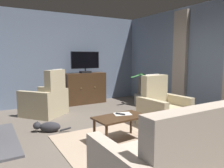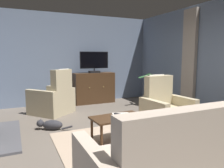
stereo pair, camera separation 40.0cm
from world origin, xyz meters
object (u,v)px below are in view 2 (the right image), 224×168
at_px(television, 94,62).
at_px(coffee_table, 118,120).
at_px(cat, 51,125).
at_px(tv_remote, 119,114).
at_px(potted_plant_small_fern_corner, 148,98).
at_px(armchair_facing_sofa, 166,111).
at_px(folded_newspaper, 121,114).
at_px(tv_cabinet, 94,89).
at_px(sofa_floral, 174,161).
at_px(armchair_by_fireplace, 53,100).

relative_size(television, coffee_table, 0.98).
xyz_separation_m(coffee_table, cat, (-0.95, 1.13, -0.29)).
relative_size(tv_remote, potted_plant_small_fern_corner, 0.17).
relative_size(television, armchair_facing_sofa, 0.84).
distance_m(folded_newspaper, potted_plant_small_fern_corner, 2.73).
xyz_separation_m(tv_remote, armchair_facing_sofa, (1.22, 0.22, -0.13)).
xyz_separation_m(folded_newspaper, armchair_facing_sofa, (1.16, 0.21, -0.12)).
bearing_deg(tv_cabinet, sofa_floral, -99.04).
xyz_separation_m(tv_cabinet, television, (0.00, -0.05, 0.85)).
distance_m(coffee_table, folded_newspaper, 0.16).
relative_size(television, sofa_floral, 0.45).
distance_m(television, sofa_floral, 4.70).
bearing_deg(cat, sofa_floral, -70.08).
bearing_deg(folded_newspaper, potted_plant_small_fern_corner, 62.87).
distance_m(tv_cabinet, coffee_table, 3.23).
bearing_deg(potted_plant_small_fern_corner, tv_remote, -134.71).
height_order(coffee_table, armchair_by_fireplace, armchair_by_fireplace).
bearing_deg(folded_newspaper, armchair_by_fireplace, 126.35).
bearing_deg(armchair_by_fireplace, television, 27.49).
bearing_deg(armchair_facing_sofa, tv_cabinet, 101.19).
xyz_separation_m(tv_cabinet, armchair_facing_sofa, (0.56, -2.84, -0.12)).
distance_m(television, coffee_table, 3.31).
xyz_separation_m(television, coffee_table, (-0.71, -3.10, -0.91)).
bearing_deg(sofa_floral, tv_cabinet, 80.96).
relative_size(tv_cabinet, sofa_floral, 0.63).
distance_m(tv_cabinet, television, 0.85).
bearing_deg(armchair_facing_sofa, sofa_floral, -126.46).
distance_m(television, tv_remote, 3.20).
bearing_deg(armchair_facing_sofa, tv_remote, -169.57).
relative_size(coffee_table, armchair_facing_sofa, 0.86).
bearing_deg(tv_remote, tv_cabinet, 134.67).
relative_size(armchair_by_fireplace, armchair_facing_sofa, 1.15).
xyz_separation_m(armchair_facing_sofa, potted_plant_small_fern_corner, (0.73, 1.74, -0.09)).
relative_size(coffee_table, armchair_by_fireplace, 0.75).
xyz_separation_m(tv_remote, sofa_floral, (-0.08, -1.53, -0.14)).
xyz_separation_m(television, armchair_facing_sofa, (0.56, -2.79, -0.97)).
bearing_deg(armchair_facing_sofa, coffee_table, -166.52).
distance_m(tv_remote, armchair_by_fireplace, 2.41).
height_order(television, armchair_by_fireplace, television).
distance_m(folded_newspaper, cat, 1.52).
distance_m(armchair_by_fireplace, cat, 1.29).
bearing_deg(tv_remote, television, 134.46).
height_order(potted_plant_small_fern_corner, cat, potted_plant_small_fern_corner).
bearing_deg(folded_newspaper, armchair_facing_sofa, 27.25).
bearing_deg(armchair_by_fireplace, coffee_table, -73.81).
distance_m(tv_remote, cat, 1.50).
distance_m(armchair_by_fireplace, potted_plant_small_fern_corner, 2.72).
bearing_deg(coffee_table, cat, 130.15).
bearing_deg(potted_plant_small_fern_corner, armchair_facing_sofa, -112.78).
height_order(coffee_table, tv_remote, tv_remote).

